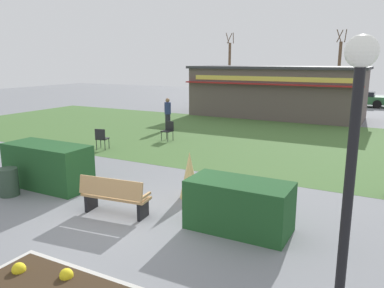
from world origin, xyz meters
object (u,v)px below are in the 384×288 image
(cafe_chair_east, at_px, (101,137))
(tree_right_bg, at_px, (339,70))
(park_bench, at_px, (114,196))
(person_strolling, at_px, (168,114))
(cafe_chair_west, at_px, (168,129))
(parked_car_west_slot, at_px, (293,95))
(tree_left_bg, at_px, (229,67))
(food_kiosk, at_px, (276,91))
(lamppost_near, at_px, (351,165))
(parked_car_center_slot, at_px, (360,98))
(trash_bin, at_px, (8,182))

(cafe_chair_east, height_order, tree_right_bg, tree_right_bg)
(park_bench, bearing_deg, person_strolling, 115.31)
(cafe_chair_west, relative_size, cafe_chair_east, 1.00)
(park_bench, bearing_deg, cafe_chair_east, 133.65)
(parked_car_west_slot, relative_size, tree_left_bg, 0.64)
(parked_car_west_slot, bearing_deg, person_strolling, -99.29)
(person_strolling, height_order, parked_car_west_slot, person_strolling)
(food_kiosk, bearing_deg, person_strolling, -115.78)
(lamppost_near, xyz_separation_m, tree_right_bg, (-4.48, 32.91, 0.32))
(tree_right_bg, bearing_deg, parked_car_west_slot, -127.71)
(cafe_chair_east, distance_m, person_strolling, 5.28)
(person_strolling, distance_m, parked_car_center_slot, 18.25)
(cafe_chair_west, height_order, parked_car_west_slot, parked_car_west_slot)
(cafe_chair_west, height_order, parked_car_center_slot, parked_car_center_slot)
(trash_bin, height_order, cafe_chair_east, cafe_chair_east)
(trash_bin, distance_m, cafe_chair_west, 8.36)
(food_kiosk, distance_m, cafe_chair_west, 10.23)
(trash_bin, relative_size, cafe_chair_east, 0.87)
(cafe_chair_west, distance_m, parked_car_west_slot, 18.76)
(cafe_chair_west, height_order, cafe_chair_east, same)
(food_kiosk, height_order, tree_right_bg, tree_right_bg)
(person_strolling, relative_size, parked_car_center_slot, 0.40)
(person_strolling, xyz_separation_m, tree_left_bg, (-5.92, 22.57, 2.04))
(lamppost_near, distance_m, tree_right_bg, 33.22)
(food_kiosk, height_order, parked_car_center_slot, food_kiosk)
(tree_right_bg, bearing_deg, park_bench, -91.57)
(cafe_chair_east, distance_m, tree_right_bg, 26.36)
(cafe_chair_east, xyz_separation_m, parked_car_center_slot, (8.03, 21.64, 0.12))
(parked_car_center_slot, bearing_deg, trash_bin, -103.65)
(parked_car_west_slot, distance_m, tree_left_bg, 10.84)
(food_kiosk, distance_m, cafe_chair_east, 13.40)
(parked_car_center_slot, bearing_deg, food_kiosk, -116.57)
(food_kiosk, bearing_deg, parked_car_west_slot, 96.40)
(lamppost_near, xyz_separation_m, cafe_chair_west, (-8.76, 10.20, -1.96))
(cafe_chair_west, distance_m, tree_left_bg, 26.11)
(trash_bin, xyz_separation_m, parked_car_west_slot, (1.19, 27.08, 0.26))
(lamppost_near, xyz_separation_m, parked_car_west_slot, (-7.56, 28.92, -1.84))
(park_bench, relative_size, food_kiosk, 0.16)
(trash_bin, bearing_deg, parked_car_west_slot, 87.48)
(person_strolling, xyz_separation_m, tree_right_bg, (5.76, 20.36, 1.94))
(person_strolling, bearing_deg, parked_car_center_slot, 74.24)
(park_bench, distance_m, person_strolling, 11.50)
(cafe_chair_west, xyz_separation_m, person_strolling, (-1.48, 2.35, 0.33))
(lamppost_near, bearing_deg, trash_bin, 168.08)
(park_bench, bearing_deg, lamppost_near, -22.10)
(cafe_chair_west, distance_m, parked_car_center_slot, 19.84)
(food_kiosk, relative_size, cafe_chair_west, 12.41)
(trash_bin, distance_m, cafe_chair_east, 5.63)
(person_strolling, bearing_deg, trash_bin, -71.66)
(parked_car_west_slot, bearing_deg, tree_right_bg, 52.29)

